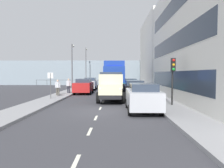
% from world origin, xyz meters
% --- Properties ---
extents(ground_plane, '(80.00, 80.00, 0.00)m').
position_xyz_m(ground_plane, '(0.00, -7.45, 0.00)').
color(ground_plane, '#38383D').
extents(sidewalk_left, '(2.11, 37.96, 0.15)m').
position_xyz_m(sidewalk_left, '(-4.67, -7.45, 0.07)').
color(sidewalk_left, gray).
rests_on(sidewalk_left, ground_plane).
extents(sidewalk_right, '(2.11, 37.96, 0.15)m').
position_xyz_m(sidewalk_right, '(4.67, -7.45, 0.07)').
color(sidewalk_right, gray).
rests_on(sidewalk_right, ground_plane).
extents(road_centreline_markings, '(0.12, 32.34, 0.01)m').
position_xyz_m(road_centreline_markings, '(0.00, -6.32, 0.00)').
color(road_centreline_markings, silver).
rests_on(road_centreline_markings, ground_plane).
extents(building_terrace, '(7.28, 18.17, 10.34)m').
position_xyz_m(building_terrace, '(-9.35, -4.94, 5.17)').
color(building_terrace, silver).
rests_on(building_terrace, ground_plane).
extents(building_far_block, '(7.27, 13.54, 10.90)m').
position_xyz_m(building_far_block, '(-9.36, -20.64, 5.45)').
color(building_far_block, silver).
rests_on(building_far_block, ground_plane).
extents(sea_horizon, '(80.00, 0.80, 5.00)m').
position_xyz_m(sea_horizon, '(0.00, -29.43, 2.50)').
color(sea_horizon, '#84939E').
rests_on(sea_horizon, ground_plane).
extents(seawall_railing, '(28.08, 0.08, 1.20)m').
position_xyz_m(seawall_railing, '(-0.00, -25.83, 0.92)').
color(seawall_railing, '#4C5156').
rests_on(seawall_railing, ground_plane).
extents(truck_vintage_cream, '(2.17, 5.64, 2.43)m').
position_xyz_m(truck_vintage_cream, '(-0.63, -4.55, 1.18)').
color(truck_vintage_cream, black).
rests_on(truck_vintage_cream, ground_plane).
extents(lorry_cargo_blue, '(2.58, 8.20, 3.87)m').
position_xyz_m(lorry_cargo_blue, '(-0.83, -13.85, 2.08)').
color(lorry_cargo_blue, '#193899').
rests_on(lorry_cargo_blue, ground_plane).
extents(car_silver_kerbside_near, '(1.92, 4.11, 1.72)m').
position_xyz_m(car_silver_kerbside_near, '(-2.66, 0.04, 0.90)').
color(car_silver_kerbside_near, '#B7BABF').
rests_on(car_silver_kerbside_near, ground_plane).
extents(car_black_kerbside_1, '(1.87, 4.43, 1.72)m').
position_xyz_m(car_black_kerbside_1, '(-2.66, -5.89, 0.90)').
color(car_black_kerbside_1, black).
rests_on(car_black_kerbside_1, ground_plane).
extents(car_teal_kerbside_2, '(1.83, 4.18, 1.72)m').
position_xyz_m(car_teal_kerbside_2, '(-2.66, -11.78, 0.90)').
color(car_teal_kerbside_2, '#1E6670').
rests_on(car_teal_kerbside_2, ground_plane).
extents(car_red_oppositeside_0, '(1.95, 3.96, 1.72)m').
position_xyz_m(car_red_oppositeside_0, '(2.66, -10.89, 0.90)').
color(car_red_oppositeside_0, '#B21E1E').
rests_on(car_red_oppositeside_0, ground_plane).
extents(car_white_oppositeside_1, '(1.81, 4.60, 1.72)m').
position_xyz_m(car_white_oppositeside_1, '(2.66, -16.82, 0.90)').
color(car_white_oppositeside_1, white).
rests_on(car_white_oppositeside_1, ground_plane).
extents(pedestrian_couple_a, '(0.53, 0.34, 1.56)m').
position_xyz_m(pedestrian_couple_a, '(4.79, -7.85, 1.06)').
color(pedestrian_couple_a, '#4C473D').
rests_on(pedestrian_couple_a, sidewalk_right).
extents(pedestrian_strolling, '(0.53, 0.34, 1.61)m').
position_xyz_m(pedestrian_strolling, '(4.28, -10.37, 1.09)').
color(pedestrian_strolling, black).
rests_on(pedestrian_strolling, sidewalk_right).
extents(traffic_light_near, '(0.28, 0.41, 3.20)m').
position_xyz_m(traffic_light_near, '(-4.90, -1.54, 2.47)').
color(traffic_light_near, black).
rests_on(traffic_light_near, sidewalk_left).
extents(lamp_post_promenade, '(0.32, 1.14, 5.99)m').
position_xyz_m(lamp_post_promenade, '(4.67, -14.21, 3.75)').
color(lamp_post_promenade, '#59595B').
rests_on(lamp_post_promenade, sidewalk_right).
extents(lamp_post_far, '(0.32, 1.14, 6.95)m').
position_xyz_m(lamp_post_far, '(4.54, -25.58, 4.25)').
color(lamp_post_far, '#59595B').
rests_on(lamp_post_far, sidewalk_right).
extents(street_sign, '(0.50, 0.07, 2.25)m').
position_xyz_m(street_sign, '(4.65, -5.21, 1.68)').
color(street_sign, '#4C4C4C').
rests_on(street_sign, sidewalk_right).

